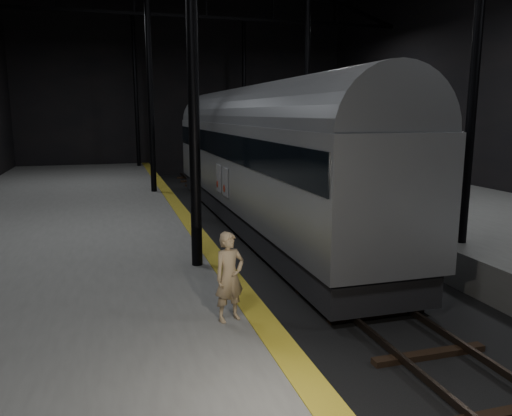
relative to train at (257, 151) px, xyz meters
name	(u,v)px	position (x,y,z in m)	size (l,w,h in m)	color
ground	(288,250)	(0.00, -3.76, -3.11)	(44.00, 44.00, 0.00)	black
platform_left	(53,253)	(-7.50, -3.76, -2.61)	(9.00, 43.80, 1.00)	#545452
platform_right	(472,222)	(7.50, -3.76, -2.61)	(9.00, 43.80, 1.00)	#545452
tactile_strip	(193,227)	(-3.25, -3.76, -2.11)	(0.50, 43.80, 0.01)	olive
track	(288,248)	(0.00, -3.76, -3.05)	(2.40, 43.00, 0.24)	#3F3328
train	(257,151)	(0.00, 0.00, 0.00)	(3.12, 20.89, 5.58)	#9FA1A7
woman	(229,277)	(-3.80, -11.19, -1.31)	(0.59, 0.38, 1.61)	#99805E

